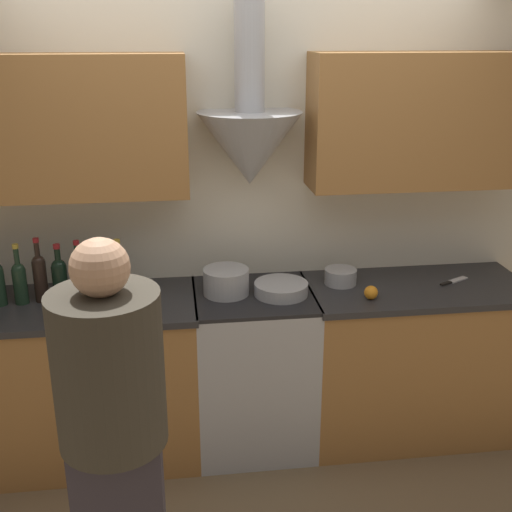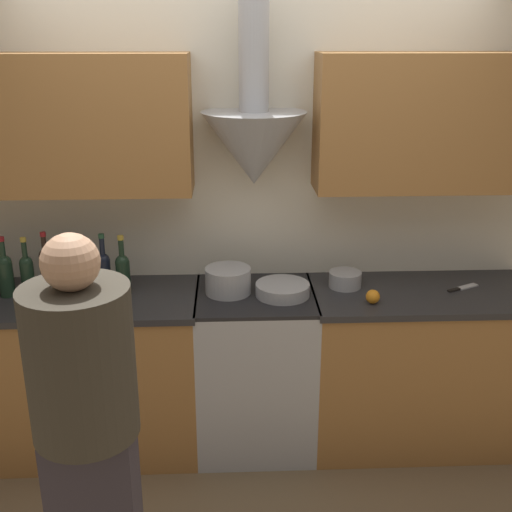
# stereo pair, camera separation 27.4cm
# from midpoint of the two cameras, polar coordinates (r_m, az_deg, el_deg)

# --- Properties ---
(ground_plane) EXTENTS (12.00, 12.00, 0.00)m
(ground_plane) POSITION_cam_midpoint_polar(r_m,az_deg,el_deg) (3.62, -1.75, -19.07)
(ground_plane) COLOR brown
(wall_back) EXTENTS (8.40, 0.55, 2.60)m
(wall_back) POSITION_cam_midpoint_polar(r_m,az_deg,el_deg) (3.52, -3.54, 6.58)
(wall_back) COLOR silver
(wall_back) RESTS_ON ground_plane
(counter_left) EXTENTS (1.40, 0.62, 0.92)m
(counter_left) POSITION_cam_midpoint_polar(r_m,az_deg,el_deg) (3.71, -18.40, -10.57)
(counter_left) COLOR #9E6B38
(counter_left) RESTS_ON ground_plane
(counter_right) EXTENTS (1.23, 0.62, 0.92)m
(counter_right) POSITION_cam_midpoint_polar(r_m,az_deg,el_deg) (3.83, 11.68, -8.95)
(counter_right) COLOR #9E6B38
(counter_right) RESTS_ON ground_plane
(stove_range) EXTENTS (0.64, 0.60, 0.92)m
(stove_range) POSITION_cam_midpoint_polar(r_m,az_deg,el_deg) (3.65, -2.40, -9.99)
(stove_range) COLOR #A8AAAF
(stove_range) RESTS_ON ground_plane
(wine_bottle_4) EXTENTS (0.07, 0.07, 0.32)m
(wine_bottle_4) POSITION_cam_midpoint_polar(r_m,az_deg,el_deg) (3.54, -22.38, -2.05)
(wine_bottle_4) COLOR black
(wine_bottle_4) RESTS_ON counter_left
(wine_bottle_5) EXTENTS (0.07, 0.07, 0.34)m
(wine_bottle_5) POSITION_cam_midpoint_polar(r_m,az_deg,el_deg) (3.53, -20.79, -1.66)
(wine_bottle_5) COLOR black
(wine_bottle_5) RESTS_ON counter_left
(wine_bottle_6) EXTENTS (0.08, 0.08, 0.31)m
(wine_bottle_6) POSITION_cam_midpoint_polar(r_m,az_deg,el_deg) (3.51, -19.20, -1.85)
(wine_bottle_6) COLOR black
(wine_bottle_6) RESTS_ON counter_left
(wine_bottle_7) EXTENTS (0.07, 0.07, 0.33)m
(wine_bottle_7) POSITION_cam_midpoint_polar(r_m,az_deg,el_deg) (3.48, -17.63, -1.72)
(wine_bottle_7) COLOR black
(wine_bottle_7) RESTS_ON counter_left
(wine_bottle_8) EXTENTS (0.07, 0.07, 0.33)m
(wine_bottle_8) POSITION_cam_midpoint_polar(r_m,az_deg,el_deg) (3.48, -15.95, -1.67)
(wine_bottle_8) COLOR black
(wine_bottle_8) RESTS_ON counter_left
(wine_bottle_9) EXTENTS (0.08, 0.08, 0.33)m
(wine_bottle_9) POSITION_cam_midpoint_polar(r_m,az_deg,el_deg) (3.44, -14.30, -1.76)
(wine_bottle_9) COLOR black
(wine_bottle_9) RESTS_ON counter_left
(stock_pot) EXTENTS (0.25, 0.25, 0.14)m
(stock_pot) POSITION_cam_midpoint_polar(r_m,az_deg,el_deg) (3.43, -4.96, -2.31)
(stock_pot) COLOR #A8AAAF
(stock_pot) RESTS_ON stove_range
(mixing_bowl) EXTENTS (0.29, 0.29, 0.07)m
(mixing_bowl) POSITION_cam_midpoint_polar(r_m,az_deg,el_deg) (3.42, -0.05, -2.96)
(mixing_bowl) COLOR #A8AAAF
(mixing_bowl) RESTS_ON stove_range
(orange_fruit) EXTENTS (0.07, 0.07, 0.07)m
(orange_fruit) POSITION_cam_midpoint_polar(r_m,az_deg,el_deg) (3.39, 7.93, -3.28)
(orange_fruit) COLOR orange
(orange_fruit) RESTS_ON counter_right
(saucepan) EXTENTS (0.18, 0.18, 0.09)m
(saucepan) POSITION_cam_midpoint_polar(r_m,az_deg,el_deg) (3.57, 5.36, -1.86)
(saucepan) COLOR #A8AAAF
(saucepan) RESTS_ON counter_right
(chefs_knife) EXTENTS (0.20, 0.12, 0.01)m
(chefs_knife) POSITION_cam_midpoint_polar(r_m,az_deg,el_deg) (3.73, 15.19, -2.20)
(chefs_knife) COLOR silver
(chefs_knife) RESTS_ON counter_right
(person_foreground_left) EXTENTS (0.37, 0.37, 1.65)m
(person_foreground_left) POSITION_cam_midpoint_polar(r_m,az_deg,el_deg) (2.39, -15.78, -15.84)
(person_foreground_left) COLOR #38333D
(person_foreground_left) RESTS_ON ground_plane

